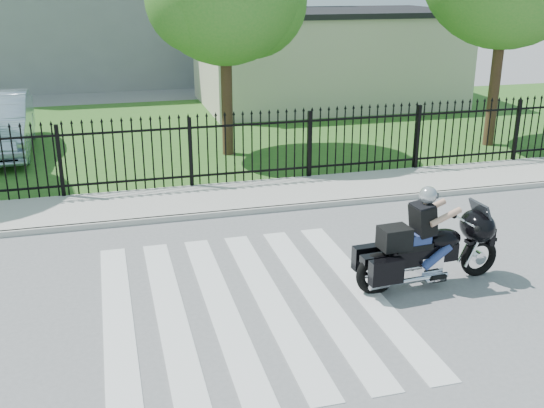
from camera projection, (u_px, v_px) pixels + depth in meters
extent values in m
plane|color=slate|center=(246.00, 304.00, 10.14)|extent=(120.00, 120.00, 0.00)
cube|color=#ADAAA3|center=(198.00, 201.00, 14.67)|extent=(40.00, 2.00, 0.12)
cube|color=#ADAAA3|center=(205.00, 215.00, 13.76)|extent=(40.00, 0.12, 0.12)
cube|color=#2C5D20|center=(166.00, 134.00, 21.05)|extent=(40.00, 12.00, 0.02)
cube|color=black|center=(192.00, 176.00, 15.48)|extent=(26.00, 0.04, 0.05)
cube|color=black|center=(189.00, 128.00, 15.08)|extent=(26.00, 0.04, 0.05)
cylinder|color=#382316|center=(227.00, 83.00, 17.99)|extent=(0.32, 0.32, 4.16)
cylinder|color=#382316|center=(497.00, 67.00, 18.92)|extent=(0.32, 0.32, 4.80)
cube|color=beige|center=(326.00, 60.00, 25.81)|extent=(10.00, 6.00, 3.50)
cube|color=black|center=(328.00, 12.00, 25.18)|extent=(10.20, 6.20, 0.20)
torus|color=black|center=(479.00, 257.00, 11.04)|extent=(0.71, 0.18, 0.70)
torus|color=black|center=(377.00, 274.00, 10.44)|extent=(0.75, 0.20, 0.74)
cube|color=black|center=(421.00, 255.00, 10.61)|extent=(1.33, 0.33, 0.30)
ellipsoid|color=black|center=(443.00, 239.00, 10.65)|extent=(0.66, 0.45, 0.33)
cube|color=black|center=(411.00, 246.00, 10.48)|extent=(0.68, 0.37, 0.10)
cube|color=silver|center=(428.00, 263.00, 10.71)|extent=(0.43, 0.33, 0.30)
ellipsoid|color=black|center=(477.00, 226.00, 10.81)|extent=(0.60, 0.77, 0.55)
cube|color=black|center=(394.00, 238.00, 10.32)|extent=(0.51, 0.42, 0.37)
cube|color=navy|center=(418.00, 238.00, 10.48)|extent=(0.37, 0.33, 0.18)
sphere|color=#A4A6AC|center=(428.00, 195.00, 10.27)|extent=(0.29, 0.29, 0.29)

